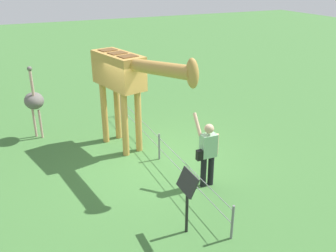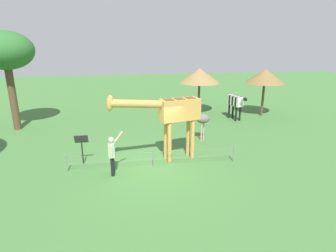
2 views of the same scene
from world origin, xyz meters
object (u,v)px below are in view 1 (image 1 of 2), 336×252
object	(u,v)px
giraffe	(126,77)
visitor	(208,151)
info_sign	(187,191)
ostrich	(34,101)

from	to	relation	value
giraffe	visitor	size ratio (longest dim) A/B	2.27
giraffe	visitor	world-z (taller)	giraffe
visitor	info_sign	bearing A→B (deg)	-42.43
giraffe	ostrich	size ratio (longest dim) A/B	1.76
visitor	ostrich	world-z (taller)	ostrich
ostrich	visitor	bearing A→B (deg)	36.45
visitor	giraffe	bearing A→B (deg)	-156.73
info_sign	visitor	bearing A→B (deg)	137.57
giraffe	info_sign	size ratio (longest dim) A/B	3.00
giraffe	ostrich	xyz separation A→B (m)	(-1.97, -2.23, -0.97)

